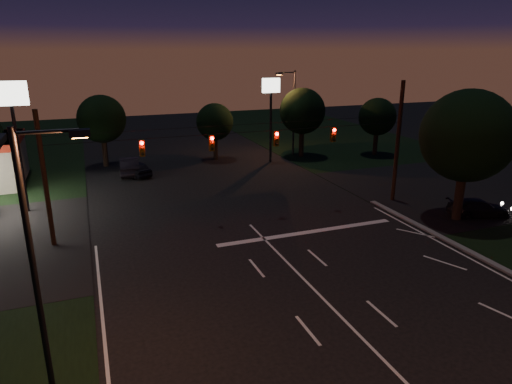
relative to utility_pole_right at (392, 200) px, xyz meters
name	(u,v)px	position (x,y,z in m)	size (l,w,h in m)	color
ground	(373,349)	(-12.00, -15.00, 0.00)	(140.00, 140.00, 0.00)	black
cross_street_right	(464,186)	(8.00, 1.00, 0.00)	(20.00, 16.00, 0.02)	black
stop_bar	(308,232)	(-9.00, -3.50, 0.01)	(12.00, 0.50, 0.01)	silver
utility_pole_right	(392,200)	(0.00, 0.00, 0.00)	(0.30, 0.30, 9.00)	black
utility_pole_left	(54,245)	(-24.00, 0.00, 0.00)	(0.28, 0.28, 8.00)	black
signal_span	(245,140)	(-12.00, -0.04, 5.50)	(24.00, 0.40, 1.56)	black
pole_sign_left_near	(13,114)	(-26.00, 7.00, 6.98)	(2.20, 0.30, 9.10)	black
pole_sign_right	(271,100)	(-4.00, 15.00, 6.24)	(1.80, 0.30, 8.40)	black
street_light_left	(40,247)	(-23.24, -13.00, 5.24)	(2.20, 0.35, 9.00)	black
street_light_right_far	(292,107)	(-0.76, 17.00, 5.24)	(2.20, 0.35, 9.00)	black
tree_right_near	(466,137)	(1.53, -4.83, 5.68)	(6.00, 6.00, 8.76)	black
tree_far_b	(102,119)	(-19.98, 19.13, 4.61)	(4.60, 4.60, 6.98)	black
tree_far_c	(215,122)	(-8.98, 18.10, 3.90)	(3.80, 3.80, 5.86)	black
tree_far_d	(302,112)	(0.02, 16.13, 4.83)	(4.80, 4.80, 7.30)	black
tree_far_e	(377,117)	(8.02, 14.11, 4.11)	(4.00, 4.00, 6.18)	black
car_oncoming_a	(136,169)	(-17.58, 14.19, 0.68)	(1.60, 3.98, 1.36)	black
car_oncoming_b	(130,166)	(-18.06, 15.11, 0.79)	(1.66, 4.77, 1.57)	black
car_cross	(479,208)	(3.40, -5.00, 0.61)	(1.70, 4.19, 1.22)	black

